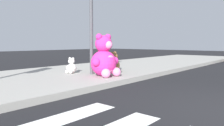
{
  "coord_description": "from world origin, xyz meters",
  "views": [
    {
      "loc": [
        -3.83,
        -0.63,
        1.14
      ],
      "look_at": [
        1.06,
        3.6,
        0.55
      ],
      "focal_mm": 35.27,
      "sensor_mm": 36.0,
      "label": 1
    }
  ],
  "objects_px": {
    "plush_pink_large": "(105,59)",
    "plush_brown": "(113,63)",
    "plush_tan": "(101,64)",
    "plush_white": "(71,67)",
    "sign_pole": "(91,20)"
  },
  "relations": [
    {
      "from": "plush_pink_large",
      "to": "plush_brown",
      "type": "height_order",
      "value": "plush_pink_large"
    },
    {
      "from": "plush_pink_large",
      "to": "plush_tan",
      "type": "height_order",
      "value": "plush_pink_large"
    },
    {
      "from": "plush_pink_large",
      "to": "plush_white",
      "type": "bearing_deg",
      "value": 101.02
    },
    {
      "from": "plush_brown",
      "to": "plush_tan",
      "type": "distance_m",
      "value": 0.55
    },
    {
      "from": "plush_pink_large",
      "to": "plush_tan",
      "type": "xyz_separation_m",
      "value": [
        0.96,
        1.07,
        -0.27
      ]
    },
    {
      "from": "plush_brown",
      "to": "plush_tan",
      "type": "relative_size",
      "value": 1.17
    },
    {
      "from": "sign_pole",
      "to": "plush_brown",
      "type": "bearing_deg",
      "value": -4.1
    },
    {
      "from": "plush_pink_large",
      "to": "sign_pole",
      "type": "bearing_deg",
      "value": 86.84
    },
    {
      "from": "plush_tan",
      "to": "plush_pink_large",
      "type": "bearing_deg",
      "value": -131.91
    },
    {
      "from": "plush_pink_large",
      "to": "plush_tan",
      "type": "bearing_deg",
      "value": 48.09
    },
    {
      "from": "plush_brown",
      "to": "plush_tan",
      "type": "height_order",
      "value": "plush_brown"
    },
    {
      "from": "plush_tan",
      "to": "plush_brown",
      "type": "bearing_deg",
      "value": -84.79
    },
    {
      "from": "plush_pink_large",
      "to": "plush_brown",
      "type": "relative_size",
      "value": 1.83
    },
    {
      "from": "plush_brown",
      "to": "plush_tan",
      "type": "xyz_separation_m",
      "value": [
        -0.05,
        0.55,
        -0.04
      ]
    },
    {
      "from": "sign_pole",
      "to": "plush_tan",
      "type": "bearing_deg",
      "value": 27.43
    }
  ]
}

